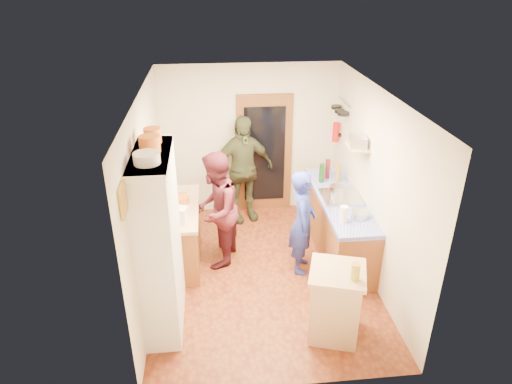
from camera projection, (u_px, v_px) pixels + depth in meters
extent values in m
cube|color=brown|center=(263.00, 273.00, 6.58)|extent=(3.00, 4.00, 0.02)
cube|color=silver|center=(264.00, 93.00, 5.42)|extent=(3.00, 4.00, 0.02)
cube|color=beige|center=(250.00, 140.00, 7.80)|extent=(3.00, 0.02, 2.60)
cube|color=beige|center=(289.00, 287.00, 4.21)|extent=(3.00, 0.02, 2.60)
cube|color=beige|center=(147.00, 197.00, 5.86)|extent=(0.02, 4.00, 2.60)
cube|color=beige|center=(375.00, 187.00, 6.14)|extent=(0.02, 4.00, 2.60)
cube|color=brown|center=(264.00, 154.00, 7.89)|extent=(0.95, 0.06, 2.10)
cube|color=black|center=(265.00, 155.00, 7.86)|extent=(0.70, 0.02, 1.70)
cube|color=white|center=(160.00, 243.00, 5.26)|extent=(0.40, 1.20, 2.20)
cube|color=white|center=(150.00, 156.00, 4.78)|extent=(0.40, 1.14, 0.04)
cylinder|color=white|center=(147.00, 158.00, 4.51)|extent=(0.27, 0.27, 0.11)
cylinder|color=orange|center=(150.00, 144.00, 4.79)|extent=(0.22, 0.22, 0.18)
cylinder|color=orange|center=(152.00, 135.00, 5.04)|extent=(0.19, 0.19, 0.17)
cube|color=brown|center=(178.00, 235.00, 6.68)|extent=(0.60, 1.40, 0.85)
cube|color=tan|center=(176.00, 208.00, 6.48)|extent=(0.64, 1.44, 0.05)
cube|color=white|center=(177.00, 214.00, 6.07)|extent=(0.30, 0.24, 0.20)
cylinder|color=white|center=(171.00, 208.00, 6.26)|extent=(0.17, 0.17, 0.17)
cylinder|color=orange|center=(182.00, 200.00, 6.56)|extent=(0.28, 0.28, 0.10)
cube|color=tan|center=(179.00, 189.00, 6.95)|extent=(0.34, 0.28, 0.02)
cube|color=brown|center=(337.00, 225.00, 6.95)|extent=(0.60, 2.20, 0.84)
cube|color=#1010AF|center=(340.00, 199.00, 6.75)|extent=(0.62, 2.22, 0.06)
cube|color=silver|center=(340.00, 197.00, 6.70)|extent=(0.55, 0.58, 0.04)
cylinder|color=silver|center=(337.00, 190.00, 6.70)|extent=(0.21, 0.21, 0.14)
cylinder|color=#143F14|center=(322.00, 173.00, 7.16)|extent=(0.10, 0.10, 0.31)
cylinder|color=#591419|center=(328.00, 169.00, 7.30)|extent=(0.08, 0.08, 0.31)
cylinder|color=olive|center=(338.00, 173.00, 7.18)|extent=(0.09, 0.09, 0.29)
cylinder|color=white|center=(344.00, 214.00, 6.04)|extent=(0.12, 0.12, 0.23)
cylinder|color=silver|center=(359.00, 215.00, 6.18)|extent=(0.27, 0.27, 0.09)
cube|color=tan|center=(335.00, 304.00, 5.30)|extent=(0.69, 0.69, 0.86)
cube|color=tan|center=(338.00, 272.00, 5.10)|extent=(0.77, 0.77, 0.05)
cube|color=white|center=(334.00, 269.00, 5.15)|extent=(0.42, 0.37, 0.02)
cylinder|color=#AD9E2D|center=(355.00, 271.00, 4.91)|extent=(0.13, 0.13, 0.20)
cylinder|color=silver|center=(344.00, 102.00, 7.17)|extent=(0.02, 0.65, 0.02)
cylinder|color=black|center=(343.00, 114.00, 7.06)|extent=(0.18, 0.18, 0.05)
cylinder|color=black|center=(340.00, 111.00, 7.25)|extent=(0.16, 0.16, 0.05)
cylinder|color=black|center=(336.00, 107.00, 7.43)|extent=(0.17, 0.17, 0.05)
cube|color=tan|center=(357.00, 147.00, 6.36)|extent=(0.26, 0.42, 0.03)
cube|color=silver|center=(358.00, 141.00, 6.32)|extent=(0.27, 0.33, 0.15)
cube|color=black|center=(339.00, 135.00, 7.59)|extent=(0.06, 0.10, 0.04)
cylinder|color=red|center=(336.00, 132.00, 7.56)|extent=(0.11, 0.11, 0.32)
cube|color=gold|center=(123.00, 200.00, 4.15)|extent=(0.03, 0.25, 0.30)
imported|color=#263296|center=(305.00, 223.00, 6.32)|extent=(0.47, 0.62, 1.54)
imported|color=#4C1821|center=(219.00, 209.00, 6.49)|extent=(0.86, 0.99, 1.72)
imported|color=#373A23|center=(243.00, 169.00, 7.61)|extent=(1.17, 0.74, 1.85)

